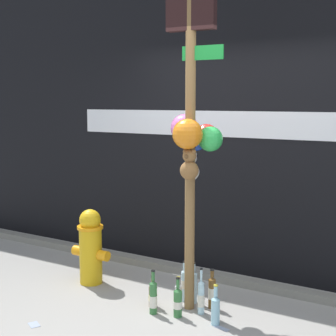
{
  "coord_description": "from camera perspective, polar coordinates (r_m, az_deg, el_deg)",
  "views": [
    {
      "loc": [
        2.06,
        -3.42,
        1.88
      ],
      "look_at": [
        -0.26,
        0.4,
        1.27
      ],
      "focal_mm": 53.51,
      "sensor_mm": 36.0,
      "label": 1
    }
  ],
  "objects": [
    {
      "name": "litter_2",
      "position": [
        5.55,
        1.17,
        -12.06
      ],
      "size": [
        0.14,
        0.06,
        0.01
      ],
      "primitive_type": "cube",
      "rotation": [
        0.0,
        0.0,
        3.0
      ],
      "color": "silver",
      "rests_on": "ground_plane"
    },
    {
      "name": "building_wall",
      "position": [
        5.4,
        8.82,
        6.14
      ],
      "size": [
        10.0,
        0.21,
        3.48
      ],
      "color": "black",
      "rests_on": "ground_plane"
    },
    {
      "name": "bottle_7",
      "position": [
        4.8,
        2.93,
        -13.24
      ],
      "size": [
        0.07,
        0.07,
        0.39
      ],
      "color": "#B2DBEA",
      "rests_on": "ground_plane"
    },
    {
      "name": "bottle_5",
      "position": [
        4.7,
        5.03,
        -13.87
      ],
      "size": [
        0.07,
        0.07,
        0.37
      ],
      "color": "brown",
      "rests_on": "ground_plane"
    },
    {
      "name": "bottle_0",
      "position": [
        4.58,
        3.79,
        -14.47
      ],
      "size": [
        0.06,
        0.06,
        0.42
      ],
      "color": "#B2DBEA",
      "rests_on": "ground_plane"
    },
    {
      "name": "bottle_6",
      "position": [
        4.52,
        1.12,
        -15.02
      ],
      "size": [
        0.08,
        0.08,
        0.36
      ],
      "color": "#337038",
      "rests_on": "ground_plane"
    },
    {
      "name": "litter_0",
      "position": [
        4.57,
        -15.01,
        -16.84
      ],
      "size": [
        0.14,
        0.12,
        0.01
      ],
      "primitive_type": "cube",
      "rotation": [
        0.0,
        0.0,
        2.66
      ],
      "color": "#8C99B2",
      "rests_on": "ground_plane"
    },
    {
      "name": "bottle_4",
      "position": [
        4.73,
        1.18,
        -14.2
      ],
      "size": [
        0.06,
        0.06,
        0.28
      ],
      "color": "silver",
      "rests_on": "ground_plane"
    },
    {
      "name": "curb_strip",
      "position": [
        5.35,
        6.75,
        -12.45
      ],
      "size": [
        8.0,
        0.12,
        0.08
      ],
      "primitive_type": "cube",
      "color": "slate",
      "rests_on": "ground_plane"
    },
    {
      "name": "bottle_8",
      "position": [
        4.39,
        5.43,
        -15.68
      ],
      "size": [
        0.07,
        0.07,
        0.35
      ],
      "color": "#93CCE0",
      "rests_on": "ground_plane"
    },
    {
      "name": "bottle_2",
      "position": [
        4.72,
        -1.73,
        -14.28
      ],
      "size": [
        0.08,
        0.08,
        0.3
      ],
      "color": "brown",
      "rests_on": "ground_plane"
    },
    {
      "name": "litter_1",
      "position": [
        6.01,
        -4.65,
        -10.51
      ],
      "size": [
        0.13,
        0.13,
        0.01
      ],
      "primitive_type": "cube",
      "rotation": [
        0.0,
        0.0,
        1.0
      ],
      "color": "tan",
      "rests_on": "ground_plane"
    },
    {
      "name": "bottle_1",
      "position": [
        4.83,
        1.85,
        -13.1
      ],
      "size": [
        0.06,
        0.06,
        0.39
      ],
      "color": "#B2DBEA",
      "rests_on": "ground_plane"
    },
    {
      "name": "bottle_3",
      "position": [
        4.57,
        -1.69,
        -14.5
      ],
      "size": [
        0.07,
        0.07,
        0.4
      ],
      "color": "#337038",
      "rests_on": "ground_plane"
    },
    {
      "name": "memorial_post",
      "position": [
        4.38,
        2.87,
        4.51
      ],
      "size": [
        0.55,
        0.56,
        2.83
      ],
      "color": "olive",
      "rests_on": "ground_plane"
    },
    {
      "name": "litter_3",
      "position": [
        4.39,
        6.16,
        -17.68
      ],
      "size": [
        0.15,
        0.08,
        0.01
      ],
      "primitive_type": "cube",
      "rotation": [
        0.0,
        0.0,
        2.94
      ],
      "color": "#8C99B2",
      "rests_on": "ground_plane"
    },
    {
      "name": "ground_plane",
      "position": [
        4.41,
        0.17,
        -17.5
      ],
      "size": [
        14.0,
        14.0,
        0.0
      ],
      "primitive_type": "plane",
      "color": "gray"
    },
    {
      "name": "fire_hydrant",
      "position": [
        5.27,
        -8.81,
        -8.79
      ],
      "size": [
        0.44,
        0.27,
        0.78
      ],
      "color": "gold",
      "rests_on": "ground_plane"
    }
  ]
}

